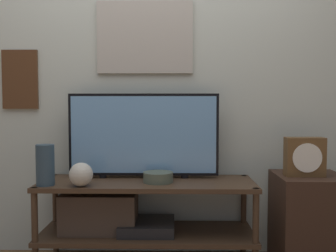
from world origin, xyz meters
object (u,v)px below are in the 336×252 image
Objects in this scene: vase_wide_bowl at (158,177)px; vase_tall_ceramic at (45,165)px; vase_round_glass at (81,175)px; mantel_clock at (305,157)px; television at (144,135)px.

vase_tall_ceramic is at bearing -171.68° from vase_wide_bowl.
vase_round_glass reaches higher than vase_wide_bowl.
vase_tall_ceramic is 1.73× the size of vase_round_glass.
mantel_clock is (1.65, 0.12, 0.04)m from vase_tall_ceramic.
television is 5.28× the size of vase_wide_bowl.
vase_wide_bowl is 0.96m from mantel_clock.
television is 3.99× the size of vase_tall_ceramic.
television is at bearing 22.47° from vase_tall_ceramic.
vase_round_glass is (0.23, -0.03, -0.05)m from vase_tall_ceramic.
vase_tall_ceramic is 0.24m from vase_round_glass.
vase_wide_bowl is at bearing 15.49° from vase_round_glass.
television is 0.67m from vase_tall_ceramic.
television is 4.06× the size of mantel_clock.
vase_round_glass is 1.43m from mantel_clock.
vase_tall_ceramic is 1.65m from mantel_clock.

